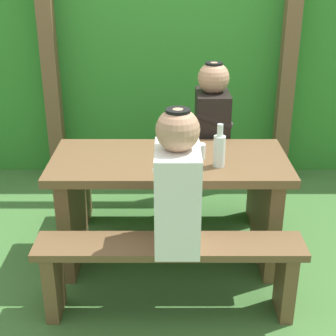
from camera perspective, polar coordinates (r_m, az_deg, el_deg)
ground_plane at (r=3.26m, az=0.00°, el=-10.28°), size 12.00×12.00×0.00m
hedge_backdrop at (r=4.50m, az=-0.07°, el=14.33°), size 6.40×0.65×2.18m
pergola_post_left at (r=4.13m, az=-13.76°, el=13.39°), size 0.12×0.12×2.26m
pergola_post_right at (r=4.13m, az=13.64°, el=13.41°), size 0.12×0.12×2.26m
picnic_table at (r=3.02m, az=0.00°, el=-2.71°), size 1.40×0.64×0.70m
bench_near at (r=2.66m, az=0.04°, el=-10.87°), size 1.40×0.24×0.44m
bench_far at (r=3.56m, az=-0.03°, el=-1.36°), size 1.40×0.24×0.44m
person_white_shirt at (r=2.43m, az=0.91°, el=-1.91°), size 0.25×0.35×0.72m
person_black_coat at (r=3.40m, az=4.91°, el=5.61°), size 0.25×0.35×0.72m
drinking_glass at (r=2.91m, az=3.45°, el=1.93°), size 0.07×0.07×0.09m
bottle_left at (r=2.80m, az=5.74°, el=2.14°), size 0.07×0.07×0.25m
cell_phone at (r=2.94m, az=1.44°, el=1.33°), size 0.12×0.16×0.01m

